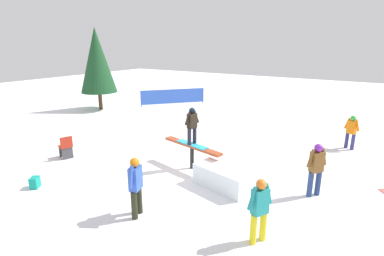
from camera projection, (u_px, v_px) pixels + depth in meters
The scene contains 12 objects.
ground_plane at pixel (192, 168), 10.53m from camera, with size 60.00×60.00×0.00m, color white.
rail_feature at pixel (192, 148), 10.33m from camera, with size 2.55×0.83×0.87m.
snow_kicker_ramp at pixel (230, 174), 9.28m from camera, with size 1.80×1.50×0.63m, color white.
main_rider_on_rail at pixel (192, 127), 10.12m from camera, with size 1.34×0.65×1.31m.
bystander_brown at pixel (316, 167), 8.41m from camera, with size 0.48×0.59×1.57m.
bystander_blue at pixel (136, 184), 7.41m from camera, with size 0.33×0.69×1.58m.
bystander_orange at pixel (351, 130), 12.23m from camera, with size 0.62×0.33×1.42m.
bystander_teal at pixel (260, 208), 6.42m from camera, with size 0.40×0.64×1.51m.
folding_chair at pixel (66, 148), 11.34m from camera, with size 0.55×0.55×0.88m.
backpack_on_snow at pixel (35, 183), 9.07m from camera, with size 0.30×0.22×0.34m, color #169A86.
safety_fence at pixel (173, 96), 21.04m from camera, with size 2.96×3.48×1.10m.
pine_tree_near at pixel (97, 60), 18.94m from camera, with size 2.28×2.28×5.19m.
Camera 1 is at (-5.31, 8.16, 4.26)m, focal length 28.00 mm.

